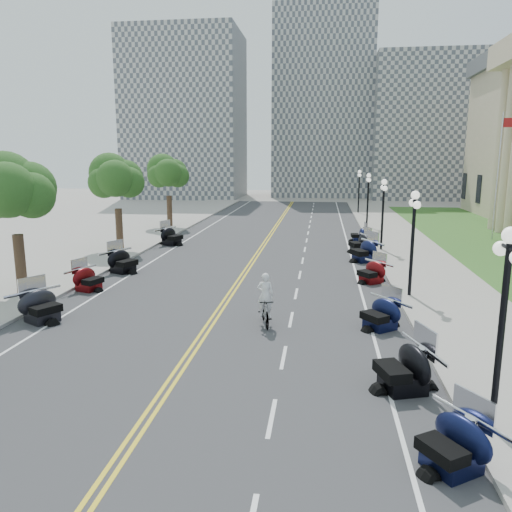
{
  "coord_description": "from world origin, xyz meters",
  "views": [
    {
      "loc": [
        4.35,
        -19.78,
        6.65
      ],
      "look_at": [
        1.3,
        3.25,
        2.0
      ],
      "focal_mm": 35.0,
      "sensor_mm": 36.0,
      "label": 1
    }
  ],
  "objects_px": {
    "flagpole": "(498,178)",
    "cyclist_rider": "(265,275)",
    "bicycle": "(265,311)",
    "motorcycle_n_3": "(453,441)"
  },
  "relations": [
    {
      "from": "flagpole",
      "to": "cyclist_rider",
      "type": "bearing_deg",
      "value": -124.67
    },
    {
      "from": "flagpole",
      "to": "cyclist_rider",
      "type": "relative_size",
      "value": 5.53
    },
    {
      "from": "flagpole",
      "to": "bicycle",
      "type": "xyz_separation_m",
      "value": [
        -15.79,
        -22.83,
        -4.42
      ]
    },
    {
      "from": "cyclist_rider",
      "to": "flagpole",
      "type": "bearing_deg",
      "value": -124.67
    },
    {
      "from": "flagpole",
      "to": "bicycle",
      "type": "relative_size",
      "value": 5.21
    },
    {
      "from": "flagpole",
      "to": "motorcycle_n_3",
      "type": "distance_m",
      "value": 33.68
    },
    {
      "from": "motorcycle_n_3",
      "to": "cyclist_rider",
      "type": "relative_size",
      "value": 1.06
    },
    {
      "from": "bicycle",
      "to": "motorcycle_n_3",
      "type": "bearing_deg",
      "value": -73.99
    },
    {
      "from": "flagpole",
      "to": "bicycle",
      "type": "height_order",
      "value": "flagpole"
    },
    {
      "from": "motorcycle_n_3",
      "to": "flagpole",
      "type": "bearing_deg",
      "value": 127.87
    }
  ]
}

